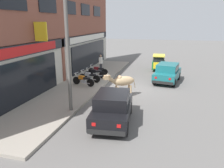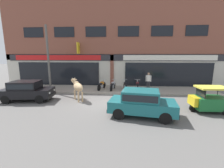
# 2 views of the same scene
# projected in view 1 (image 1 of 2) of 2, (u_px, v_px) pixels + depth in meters

# --- Properties ---
(ground_plane) EXTENTS (90.00, 90.00, 0.00)m
(ground_plane) POSITION_uv_depth(u_px,v_px,m) (135.00, 88.00, 15.66)
(ground_plane) COLOR #605E5B
(sidewalk) EXTENTS (19.00, 3.34, 0.14)m
(sidewalk) POSITION_uv_depth(u_px,v_px,m) (84.00, 83.00, 16.60)
(sidewalk) COLOR gray
(sidewalk) RESTS_ON ground
(shop_building) EXTENTS (23.00, 1.40, 9.36)m
(shop_building) POSITION_uv_depth(u_px,v_px,m) (58.00, 23.00, 15.87)
(shop_building) COLOR brown
(shop_building) RESTS_ON ground
(cow) EXTENTS (1.43, 1.87, 1.61)m
(cow) POSITION_uv_depth(u_px,v_px,m) (122.00, 81.00, 13.49)
(cow) COLOR tan
(cow) RESTS_ON ground
(car_0) EXTENTS (3.78, 2.15, 1.46)m
(car_0) POSITION_uv_depth(u_px,v_px,m) (167.00, 72.00, 16.90)
(car_0) COLOR black
(car_0) RESTS_ON ground
(car_1) EXTENTS (3.73, 1.97, 1.46)m
(car_1) POSITION_uv_depth(u_px,v_px,m) (113.00, 106.00, 10.03)
(car_1) COLOR black
(car_1) RESTS_ON ground
(auto_rickshaw) EXTENTS (2.01, 1.21, 1.52)m
(auto_rickshaw) POSITION_uv_depth(u_px,v_px,m) (158.00, 64.00, 20.86)
(auto_rickshaw) COLOR black
(auto_rickshaw) RESTS_ON ground
(motorcycle_0) EXTENTS (0.69, 1.78, 0.88)m
(motorcycle_0) POSITION_uv_depth(u_px,v_px,m) (83.00, 80.00, 15.64)
(motorcycle_0) COLOR black
(motorcycle_0) RESTS_ON sidewalk
(motorcycle_1) EXTENTS (0.60, 1.80, 0.88)m
(motorcycle_1) POSITION_uv_depth(u_px,v_px,m) (89.00, 77.00, 16.60)
(motorcycle_1) COLOR black
(motorcycle_1) RESTS_ON sidewalk
(motorcycle_2) EXTENTS (0.52, 1.81, 0.88)m
(motorcycle_2) POSITION_uv_depth(u_px,v_px,m) (95.00, 73.00, 17.66)
(motorcycle_2) COLOR black
(motorcycle_2) RESTS_ON sidewalk
(motorcycle_3) EXTENTS (0.52, 1.81, 0.88)m
(motorcycle_3) POSITION_uv_depth(u_px,v_px,m) (98.00, 71.00, 18.72)
(motorcycle_3) COLOR black
(motorcycle_3) RESTS_ON sidewalk
(pedestrian) EXTENTS (0.47, 0.32, 1.60)m
(pedestrian) POSITION_uv_depth(u_px,v_px,m) (101.00, 62.00, 19.49)
(pedestrian) COLOR #2D2D33
(pedestrian) RESTS_ON sidewalk
(utility_pole) EXTENTS (0.18, 0.18, 5.64)m
(utility_pole) POSITION_uv_depth(u_px,v_px,m) (68.00, 56.00, 10.59)
(utility_pole) COLOR #595651
(utility_pole) RESTS_ON sidewalk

